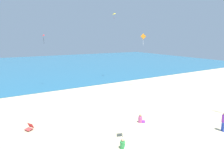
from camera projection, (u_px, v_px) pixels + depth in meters
The scene contains 9 objects.
ground_plane at pixel (103, 122), 17.56m from camera, with size 120.00×120.00×0.00m, color #C6B58C.
ocean_water at pixel (36, 66), 54.11m from camera, with size 120.00×60.00×0.05m, color #236084.
beach_chair_mid_beach at pixel (30, 127), 15.98m from camera, with size 0.81×0.80×0.59m.
person_0 at pixel (224, 121), 15.63m from camera, with size 0.43×0.43×1.69m.
person_1 at pixel (141, 119), 17.42m from camera, with size 0.71×0.60×0.80m.
person_4 at pixel (123, 145), 13.29m from camera, with size 0.69×0.58×0.77m.
kite_red at pixel (43, 35), 28.69m from camera, with size 0.44×0.52×1.46m.
kite_yellow at pixel (114, 14), 33.93m from camera, with size 0.74×0.85×1.17m.
kite_orange at pixel (143, 37), 28.02m from camera, with size 0.81×0.38×1.80m.
Camera 1 is at (-7.46, -4.59, 7.81)m, focal length 29.57 mm.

